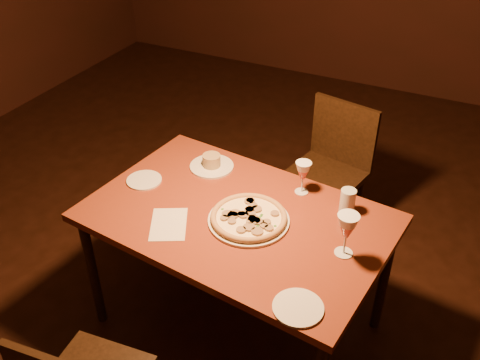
% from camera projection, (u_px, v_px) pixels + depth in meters
% --- Properties ---
extents(floor, '(7.00, 7.00, 0.00)m').
position_uv_depth(floor, '(229.00, 357.00, 2.68)').
color(floor, black).
rests_on(floor, ground).
extents(dining_table, '(1.46, 1.04, 0.73)m').
position_uv_depth(dining_table, '(237.00, 226.00, 2.49)').
color(dining_table, maroon).
rests_on(dining_table, floor).
extents(chair_far, '(0.50, 0.50, 0.87)m').
position_uv_depth(chair_far, '(331.00, 166.00, 3.23)').
color(chair_far, black).
rests_on(chair_far, floor).
extents(pizza_plate, '(0.37, 0.37, 0.04)m').
position_uv_depth(pizza_plate, '(249.00, 218.00, 2.40)').
color(pizza_plate, silver).
rests_on(pizza_plate, dining_table).
extents(ramekin_saucer, '(0.23, 0.23, 0.07)m').
position_uv_depth(ramekin_saucer, '(212.00, 163.00, 2.77)').
color(ramekin_saucer, silver).
rests_on(ramekin_saucer, dining_table).
extents(wine_glass_far, '(0.08, 0.08, 0.17)m').
position_uv_depth(wine_glass_far, '(303.00, 178.00, 2.55)').
color(wine_glass_far, '#C85453').
rests_on(wine_glass_far, dining_table).
extents(wine_glass_right, '(0.09, 0.09, 0.20)m').
position_uv_depth(wine_glass_right, '(346.00, 235.00, 2.18)').
color(wine_glass_right, '#C85453').
rests_on(wine_glass_right, dining_table).
extents(water_tumbler, '(0.07, 0.07, 0.12)m').
position_uv_depth(water_tumbler, '(348.00, 201.00, 2.44)').
color(water_tumbler, '#AEBABE').
rests_on(water_tumbler, dining_table).
extents(side_plate_left, '(0.18, 0.18, 0.01)m').
position_uv_depth(side_plate_left, '(144.00, 180.00, 2.67)').
color(side_plate_left, silver).
rests_on(side_plate_left, dining_table).
extents(side_plate_near, '(0.19, 0.19, 0.01)m').
position_uv_depth(side_plate_near, '(298.00, 308.00, 1.99)').
color(side_plate_near, silver).
rests_on(side_plate_near, dining_table).
extents(menu_card, '(0.25, 0.28, 0.00)m').
position_uv_depth(menu_card, '(169.00, 224.00, 2.39)').
color(menu_card, beige).
rests_on(menu_card, dining_table).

